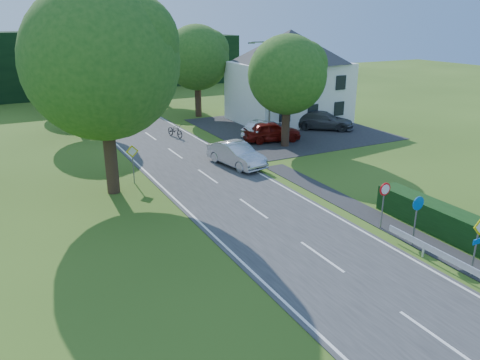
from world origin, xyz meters
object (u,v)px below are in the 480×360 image
streetlight (268,87)px  parasol (276,115)px  motorcycle (175,130)px  parked_car_silver_b (301,117)px  moving_car (236,154)px  parked_car_silver_a (264,129)px  parked_car_red (272,131)px  parked_car_grey (323,120)px

streetlight → parasol: size_ratio=4.06×
motorcycle → parasol: 10.21m
parked_car_silver_b → parasol: 2.42m
moving_car → parked_car_silver_a: moving_car is taller
streetlight → parasol: streetlight is taller
motorcycle → parked_car_silver_b: 12.42m
parked_car_red → parasol: parasol is taller
parked_car_silver_a → parked_car_silver_b: size_ratio=0.92×
motorcycle → parked_car_silver_a: size_ratio=0.46×
moving_car → parked_car_silver_b: size_ratio=0.97×
moving_car → parked_car_silver_b: 14.52m
parasol → parked_car_red: bearing=-125.2°
parked_car_red → parasol: (3.71, 5.25, 0.07)m
motorcycle → parasol: size_ratio=1.08×
motorcycle → parasol: bearing=-11.8°
parked_car_grey → parasol: size_ratio=2.77×
moving_car → parked_car_grey: size_ratio=0.89×
moving_car → parked_car_grey: bearing=17.0°
moving_car → parked_car_silver_b: (11.52, 8.84, -0.10)m
motorcycle → parked_car_grey: 13.42m
parked_car_red → parked_car_silver_a: 1.25m
streetlight → moving_car: 8.10m
moving_car → parked_car_silver_b: moving_car is taller
motorcycle → parked_car_silver_a: 7.53m
streetlight → parked_car_grey: 7.75m
parked_car_silver_a → motorcycle: bearing=32.2°
moving_car → motorcycle: size_ratio=2.29×
parked_car_silver_a → parked_car_silver_b: 6.60m
parasol → moving_car: bearing=-133.4°
streetlight → parked_car_red: (0.23, -0.25, -3.61)m
parked_car_silver_b → parasol: parasol is taller
motorcycle → streetlight: bearing=-50.4°
parked_car_grey → parasol: (-2.77, 3.63, 0.10)m
parked_car_silver_a → parked_car_grey: bearing=-114.5°
moving_car → parked_car_silver_b: bearing=27.4°
parked_car_red → parked_car_silver_a: bearing=11.3°
parked_car_grey → parasol: bearing=77.6°
moving_car → motorcycle: moving_car is taller
streetlight → motorcycle: streetlight is taller
moving_car → parasol: parasol is taller
moving_car → parked_car_red: size_ratio=1.02×
parasol → motorcycle: bearing=-178.8°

